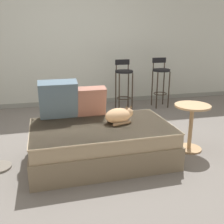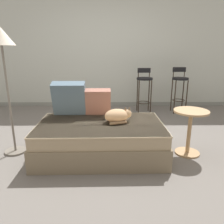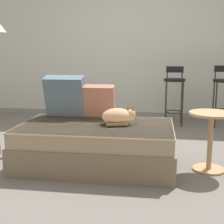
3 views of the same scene
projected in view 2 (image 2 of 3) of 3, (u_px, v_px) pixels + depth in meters
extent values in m
plane|color=#66605B|center=(102.00, 142.00, 3.28)|extent=(16.00, 16.00, 0.00)
cube|color=#B7BCB2|center=(105.00, 51.00, 5.08)|extent=(8.00, 0.10, 2.60)
cube|color=gray|center=(105.00, 104.00, 5.38)|extent=(8.00, 0.02, 0.09)
cube|color=#766750|center=(101.00, 145.00, 2.86)|extent=(1.63, 1.01, 0.27)
cube|color=#9E896B|center=(100.00, 129.00, 2.80)|extent=(1.59, 0.97, 0.16)
cube|color=tan|center=(100.00, 124.00, 2.78)|extent=(1.60, 0.98, 0.02)
cube|color=#4C6070|center=(69.00, 98.00, 3.07)|extent=(0.46, 0.28, 0.48)
cube|color=#936051|center=(98.00, 102.00, 3.10)|extent=(0.36, 0.21, 0.38)
ellipsoid|color=tan|center=(117.00, 116.00, 2.81)|extent=(0.38, 0.33, 0.17)
sphere|color=tan|center=(127.00, 114.00, 2.82)|extent=(0.11, 0.11, 0.11)
cone|color=brown|center=(125.00, 108.00, 2.80)|extent=(0.03, 0.03, 0.04)
cone|color=brown|center=(129.00, 108.00, 2.80)|extent=(0.03, 0.03, 0.04)
cylinder|color=brown|center=(118.00, 123.00, 2.72)|extent=(0.22, 0.10, 0.04)
cylinder|color=#2D2319|center=(139.00, 97.00, 4.61)|extent=(0.02, 0.02, 0.72)
cylinder|color=#2D2319|center=(151.00, 97.00, 4.61)|extent=(0.02, 0.02, 0.72)
cylinder|color=#2D2319|center=(137.00, 95.00, 4.86)|extent=(0.02, 0.02, 0.72)
cylinder|color=#2D2319|center=(149.00, 95.00, 4.86)|extent=(0.02, 0.02, 0.72)
torus|color=#2D2319|center=(144.00, 102.00, 4.77)|extent=(0.28, 0.28, 0.02)
cylinder|color=black|center=(145.00, 79.00, 4.63)|extent=(0.34, 0.34, 0.04)
cylinder|color=#2D2319|center=(138.00, 75.00, 4.73)|extent=(0.02, 0.02, 0.18)
cylinder|color=#2D2319|center=(149.00, 75.00, 4.73)|extent=(0.02, 0.02, 0.18)
cube|color=black|center=(144.00, 70.00, 4.71)|extent=(0.28, 0.03, 0.10)
cylinder|color=#2D2319|center=(175.00, 97.00, 4.62)|extent=(0.02, 0.02, 0.72)
cylinder|color=#2D2319|center=(187.00, 97.00, 4.62)|extent=(0.02, 0.02, 0.72)
cylinder|color=#2D2319|center=(172.00, 95.00, 4.86)|extent=(0.02, 0.02, 0.72)
cylinder|color=#2D2319|center=(183.00, 95.00, 4.86)|extent=(0.02, 0.02, 0.72)
torus|color=#2D2319|center=(179.00, 100.00, 4.76)|extent=(0.27, 0.27, 0.02)
cylinder|color=black|center=(180.00, 79.00, 4.63)|extent=(0.34, 0.34, 0.04)
cylinder|color=#2D2319|center=(173.00, 74.00, 4.74)|extent=(0.02, 0.02, 0.20)
cylinder|color=#2D2319|center=(184.00, 74.00, 4.74)|extent=(0.02, 0.02, 0.20)
cube|color=black|center=(179.00, 70.00, 4.71)|extent=(0.28, 0.03, 0.10)
cylinder|color=tan|center=(189.00, 133.00, 2.84)|extent=(0.05, 0.05, 0.57)
cylinder|color=tan|center=(187.00, 152.00, 2.92)|extent=(0.32, 0.32, 0.02)
cylinder|color=tan|center=(191.00, 111.00, 2.76)|extent=(0.44, 0.44, 0.02)
cylinder|color=slate|center=(16.00, 151.00, 2.96)|extent=(0.28, 0.28, 0.02)
cylinder|color=slate|center=(9.00, 102.00, 2.77)|extent=(0.03, 0.03, 1.38)
cone|color=beige|center=(0.00, 36.00, 2.55)|extent=(0.32, 0.32, 0.22)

